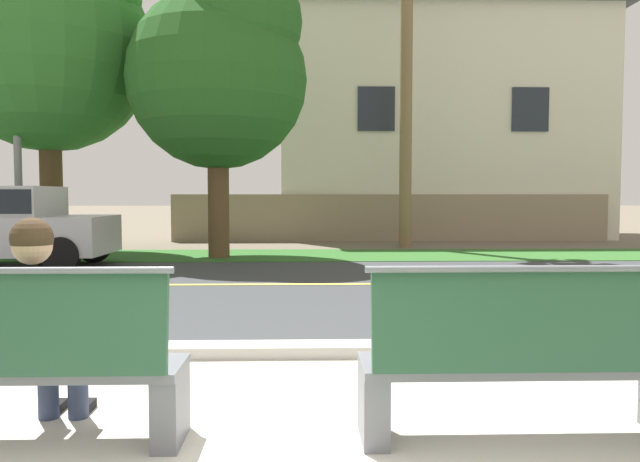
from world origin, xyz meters
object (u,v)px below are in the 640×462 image
at_px(bench_left, 9,367).
at_px(seated_person_grey, 42,320).
at_px(bench_right, 528,363).
at_px(streetlamp, 20,86).
at_px(shade_tree_centre, 223,66).
at_px(shade_tree_left, 52,32).

relative_size(bench_left, seated_person_grey, 1.45).
distance_m(bench_right, streetlamp, 13.19).
xyz_separation_m(streetlamp, shade_tree_centre, (4.46, -0.36, 0.39)).
bearing_deg(bench_right, streetlamp, 125.44).
xyz_separation_m(bench_right, streetlamp, (-7.41, 10.41, 3.30)).
height_order(bench_right, streetlamp, streetlamp).
relative_size(seated_person_grey, shade_tree_centre, 0.20).
bearing_deg(seated_person_grey, streetlamp, 114.73).
bearing_deg(seated_person_grey, shade_tree_left, 111.31).
distance_m(seated_person_grey, shade_tree_centre, 10.47).
bearing_deg(shade_tree_centre, bench_right, -73.66).
xyz_separation_m(seated_person_grey, shade_tree_centre, (-0.25, 9.88, 3.47)).
relative_size(bench_right, streetlamp, 0.28).
bearing_deg(shade_tree_left, bench_right, -57.89).
relative_size(seated_person_grey, shade_tree_left, 0.16).
height_order(bench_right, shade_tree_left, shade_tree_left).
distance_m(bench_right, shade_tree_centre, 11.10).
bearing_deg(streetlamp, bench_right, -54.56).
height_order(bench_left, shade_tree_left, shade_tree_left).
bearing_deg(bench_right, shade_tree_left, 122.11).
bearing_deg(shade_tree_centre, bench_left, -89.14).
distance_m(shade_tree_left, shade_tree_centre, 4.23).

